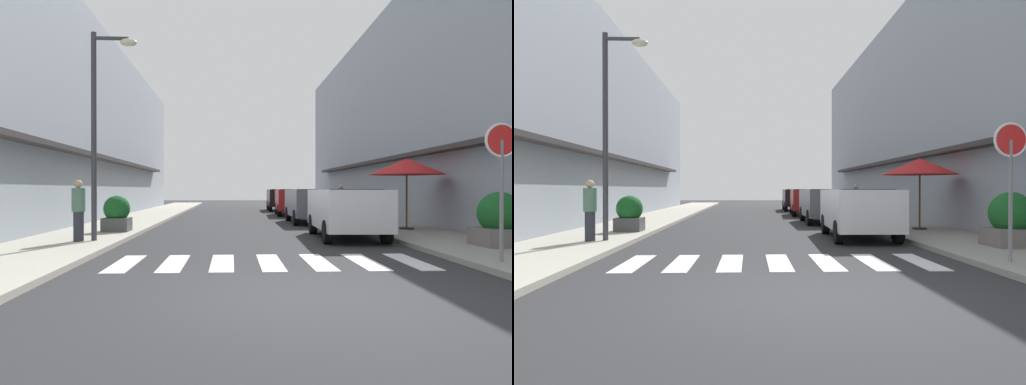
# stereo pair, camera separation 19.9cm
# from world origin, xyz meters

# --- Properties ---
(ground_plane) EXTENTS (82.83, 82.83, 0.00)m
(ground_plane) POSITION_xyz_m (0.00, 15.06, 0.00)
(ground_plane) COLOR #2B2B2D
(sidewalk_left) EXTENTS (2.80, 52.71, 0.12)m
(sidewalk_left) POSITION_xyz_m (-5.09, 15.06, 0.06)
(sidewalk_left) COLOR #ADA899
(sidewalk_left) RESTS_ON ground_plane
(sidewalk_right) EXTENTS (2.80, 52.71, 0.12)m
(sidewalk_right) POSITION_xyz_m (5.09, 15.06, 0.06)
(sidewalk_right) COLOR gray
(sidewalk_right) RESTS_ON ground_plane
(building_row_left) EXTENTS (5.50, 35.89, 8.73)m
(building_row_left) POSITION_xyz_m (-8.99, 15.94, 4.36)
(building_row_left) COLOR #939EA8
(building_row_left) RESTS_ON ground_plane
(building_row_right) EXTENTS (5.50, 35.89, 10.03)m
(building_row_right) POSITION_xyz_m (8.99, 15.94, 5.01)
(building_row_right) COLOR #939EA8
(building_row_right) RESTS_ON ground_plane
(crosswalk) EXTENTS (6.15, 2.20, 0.01)m
(crosswalk) POSITION_xyz_m (-0.00, 3.03, 0.01)
(crosswalk) COLOR silver
(crosswalk) RESTS_ON ground_plane
(parked_car_near) EXTENTS (1.94, 4.36, 1.47)m
(parked_car_near) POSITION_xyz_m (2.64, 7.49, 0.92)
(parked_car_near) COLOR silver
(parked_car_near) RESTS_ON ground_plane
(parked_car_mid) EXTENTS (1.83, 4.23, 1.47)m
(parked_car_mid) POSITION_xyz_m (2.64, 13.84, 0.92)
(parked_car_mid) COLOR #4C5156
(parked_car_mid) RESTS_ON ground_plane
(parked_car_far) EXTENTS (1.96, 4.19, 1.47)m
(parked_car_far) POSITION_xyz_m (2.64, 19.86, 0.92)
(parked_car_far) COLOR maroon
(parked_car_far) RESTS_ON ground_plane
(parked_car_distant) EXTENTS (1.91, 4.39, 1.47)m
(parked_car_distant) POSITION_xyz_m (2.64, 25.90, 0.92)
(parked_car_distant) COLOR black
(parked_car_distant) RESTS_ON ground_plane
(round_street_sign) EXTENTS (0.65, 0.07, 2.58)m
(round_street_sign) POSITION_xyz_m (4.25, 2.19, 2.10)
(round_street_sign) COLOR slate
(round_street_sign) RESTS_ON sidewalk_right
(street_lamp) EXTENTS (1.19, 0.28, 5.45)m
(street_lamp) POSITION_xyz_m (-4.18, 6.23, 3.45)
(street_lamp) COLOR #38383D
(street_lamp) RESTS_ON sidewalk_left
(cafe_umbrella) EXTENTS (2.50, 2.50, 2.39)m
(cafe_umbrella) POSITION_xyz_m (5.13, 9.23, 2.22)
(cafe_umbrella) COLOR #262626
(cafe_umbrella) RESTS_ON sidewalk_right
(planter_corner) EXTENTS (1.05, 1.05, 1.28)m
(planter_corner) POSITION_xyz_m (5.59, 4.53, 0.72)
(planter_corner) COLOR slate
(planter_corner) RESTS_ON sidewalk_right
(planter_midblock) EXTENTS (0.84, 0.84, 1.14)m
(planter_midblock) POSITION_xyz_m (-4.44, 8.97, 0.67)
(planter_midblock) COLOR #4C4C4C
(planter_midblock) RESTS_ON sidewalk_left
(pedestrian_walking_near) EXTENTS (0.34, 0.34, 1.59)m
(pedestrian_walking_near) POSITION_xyz_m (-4.71, 6.05, 0.95)
(pedestrian_walking_near) COLOR #282B33
(pedestrian_walking_near) RESTS_ON sidewalk_left
(pedestrian_walking_far) EXTENTS (0.34, 0.34, 1.58)m
(pedestrian_walking_far) POSITION_xyz_m (4.61, 16.44, 0.95)
(pedestrian_walking_far) COLOR #282B33
(pedestrian_walking_far) RESTS_ON sidewalk_right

